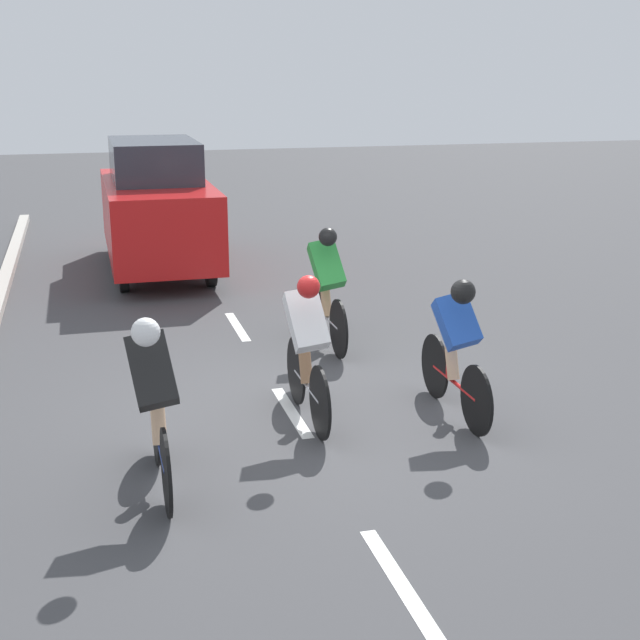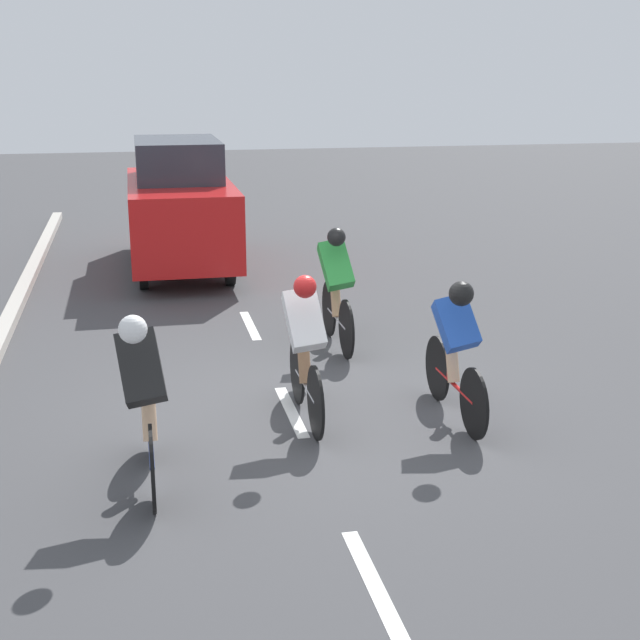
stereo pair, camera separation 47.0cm
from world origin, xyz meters
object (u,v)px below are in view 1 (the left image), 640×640
Objects in this scene: cyclist_blue at (456,343)px; cyclist_white at (307,345)px; cyclist_black at (155,399)px; cyclist_green at (327,285)px; support_car at (157,207)px.

cyclist_white reaches higher than cyclist_blue.
cyclist_black is at bearing 16.09° from cyclist_blue.
cyclist_green is 0.39× the size of support_car.
cyclist_blue is at bearing 169.81° from cyclist_white.
cyclist_blue is 1.04× the size of cyclist_white.
cyclist_green reaches higher than cyclist_black.
support_car is (1.61, -5.03, 0.29)m from cyclist_green.
cyclist_blue is 1.46m from cyclist_white.
cyclist_white is 0.38× the size of support_car.
support_car is at bearing -83.96° from cyclist_white.
support_car reaches higher than cyclist_blue.
cyclist_white is at bearing -10.19° from cyclist_blue.
support_car reaches higher than cyclist_green.
cyclist_white is 0.98× the size of cyclist_green.
cyclist_green is at bearing -76.58° from cyclist_blue.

